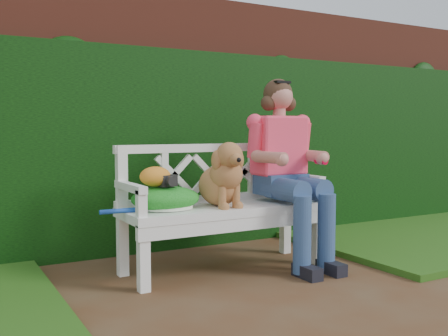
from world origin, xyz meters
TOP-DOWN VIEW (x-y plane):
  - ground at (0.00, 0.00)m, footprint 60.00×60.00m
  - brick_wall at (0.00, 1.90)m, footprint 10.00×0.30m
  - ivy_hedge at (0.00, 1.68)m, footprint 10.00×0.18m
  - grass_right at (2.40, 0.90)m, footprint 2.60×2.00m
  - garden_bench at (0.11, 0.84)m, footprint 1.62×0.71m
  - seated_woman at (0.61, 0.82)m, footprint 0.74×0.89m
  - dog at (0.06, 0.79)m, footprint 0.43×0.50m
  - tennis_racket at (-0.37, 0.83)m, footprint 0.70×0.32m
  - green_bag at (-0.35, 0.84)m, footprint 0.58×0.51m
  - camera_item at (-0.35, 0.81)m, footprint 0.13×0.11m
  - baseball_glove at (-0.43, 0.83)m, footprint 0.24×0.19m

SIDE VIEW (x-z plane):
  - ground at x=0.00m, z-range 0.00..0.00m
  - grass_right at x=2.40m, z-range 0.00..0.05m
  - garden_bench at x=0.11m, z-range 0.00..0.48m
  - tennis_racket at x=-0.37m, z-range 0.48..0.51m
  - green_bag at x=-0.35m, z-range 0.48..0.64m
  - camera_item at x=-0.35m, z-range 0.64..0.72m
  - seated_woman at x=0.61m, z-range 0.00..1.40m
  - baseball_glove at x=-0.43m, z-range 0.64..0.78m
  - dog at x=0.06m, z-range 0.48..0.95m
  - ivy_hedge at x=0.00m, z-range 0.00..1.70m
  - brick_wall at x=0.00m, z-range 0.00..2.20m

